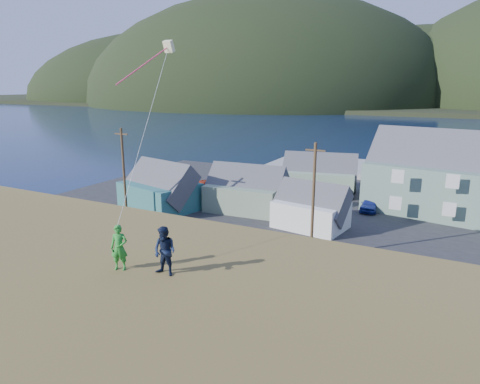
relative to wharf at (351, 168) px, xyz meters
name	(u,v)px	position (x,y,z in m)	size (l,w,h in m)	color
ground	(308,266)	(6.00, -40.00, -0.45)	(900.00, 900.00, 0.00)	#0A1638
grass_strip	(299,275)	(6.00, -42.00, -0.40)	(110.00, 8.00, 0.10)	#4C3D19
waterfront_lot	(356,210)	(6.00, -23.00, -0.39)	(72.00, 36.00, 0.12)	#28282B
wharf	(351,168)	(0.00, 0.00, 0.00)	(26.00, 14.00, 0.90)	gray
far_shore	(450,102)	(6.00, 290.00, 0.55)	(900.00, 320.00, 2.00)	black
shed_teal	(160,188)	(-14.01, -32.75, 2.08)	(9.77, 7.87, 6.78)	#2E6C6B
shed_palegreen_near	(246,190)	(-5.14, -28.73, 1.96)	(9.10, 6.03, 6.36)	gray
shed_white	(311,207)	(3.29, -31.21, 1.74)	(7.73, 5.73, 5.64)	white
shed_palegreen_far	(320,174)	(-0.27, -16.74, 2.01)	(10.38, 7.15, 6.39)	gray
utility_poles	(284,198)	(3.23, -38.50, 4.39)	(33.07, 0.24, 9.73)	#47331E
parked_cars	(285,186)	(-4.27, -18.83, 0.40)	(23.59, 12.81, 1.53)	#B93516
kite_flyer_green	(119,248)	(4.71, -59.14, 7.63)	(0.64, 0.42, 1.75)	#24862B
kite_flyer_navy	(165,251)	(6.51, -58.74, 7.67)	(0.89, 0.69, 1.84)	#141E38
kite_rig	(164,52)	(2.51, -52.93, 15.05)	(1.71, 3.48, 9.66)	#FFFDC2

